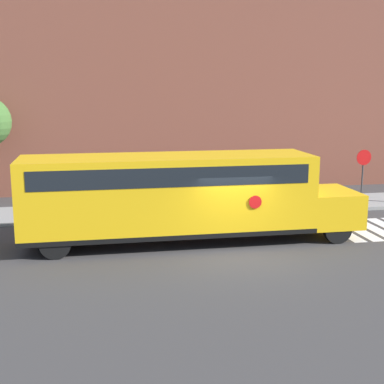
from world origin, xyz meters
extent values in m
plane|color=#3A3838|center=(0.00, 0.00, 0.00)|extent=(60.00, 60.00, 0.00)
cube|color=gray|center=(0.00, 6.50, 0.07)|extent=(44.00, 3.00, 0.15)
cube|color=brown|center=(0.00, 13.00, 6.58)|extent=(32.00, 4.00, 13.15)
cube|color=white|center=(4.67, 2.00, 0.00)|extent=(0.50, 3.20, 0.01)
cube|color=white|center=(5.37, 2.00, 0.00)|extent=(0.50, 3.20, 0.01)
cube|color=white|center=(6.07, 2.00, 0.00)|extent=(0.50, 3.20, 0.01)
cube|color=yellow|center=(-2.08, 1.60, 1.78)|extent=(10.03, 2.50, 2.66)
cube|color=yellow|center=(3.88, 1.60, 1.07)|extent=(1.88, 2.50, 1.25)
cube|color=black|center=(-2.08, 1.60, 0.53)|extent=(10.03, 2.54, 0.16)
cube|color=black|center=(-2.08, 1.60, 2.56)|extent=(9.23, 2.53, 0.64)
cylinder|color=red|center=(0.68, 0.31, 1.65)|extent=(0.44, 0.02, 0.44)
cylinder|color=black|center=(3.78, 2.68, 0.50)|extent=(1.00, 0.30, 1.00)
cylinder|color=black|center=(3.78, 0.52, 0.50)|extent=(1.00, 0.30, 1.00)
cylinder|color=black|center=(-5.89, 2.68, 0.50)|extent=(1.00, 0.30, 1.00)
cylinder|color=black|center=(-5.89, 0.52, 0.50)|extent=(1.00, 0.30, 1.00)
cylinder|color=#38383A|center=(7.51, 5.87, 1.16)|extent=(0.07, 0.07, 2.32)
cylinder|color=red|center=(7.51, 5.82, 2.28)|extent=(0.71, 0.03, 0.71)
camera|label=1|loc=(-4.58, -16.45, 5.41)|focal=50.00mm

